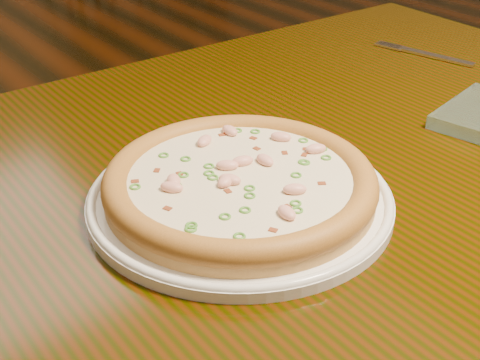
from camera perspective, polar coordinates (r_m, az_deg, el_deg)
ground at (r=1.77m, az=-11.50°, el=-10.22°), size 9.00×9.00×0.00m
hero_table at (r=0.86m, az=4.49°, el=-3.68°), size 1.20×0.80×0.75m
plate at (r=0.71m, az=0.00°, el=-1.49°), size 0.32×0.32×0.02m
pizza at (r=0.70m, az=0.00°, el=-0.20°), size 0.29×0.29×0.03m
fork at (r=1.17m, az=15.67°, el=10.29°), size 0.06×0.17×0.00m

